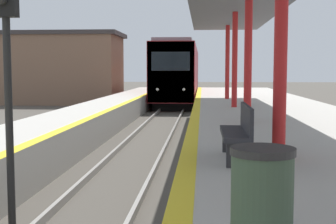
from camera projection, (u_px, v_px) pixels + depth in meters
train at (179, 73)px, 37.55m from camera, size 2.84×20.28×4.49m
signal_near at (6, 41)px, 7.26m from camera, size 0.36×0.31×4.24m
trash_bin at (262, 202)px, 3.72m from camera, size 0.52×0.52×0.89m
bench at (239, 131)px, 7.83m from camera, size 0.44×1.72×0.92m
station_building at (42, 68)px, 35.68m from camera, size 12.30×5.42×5.35m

